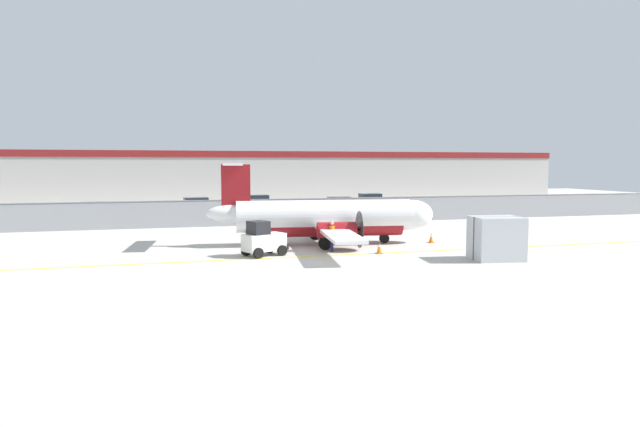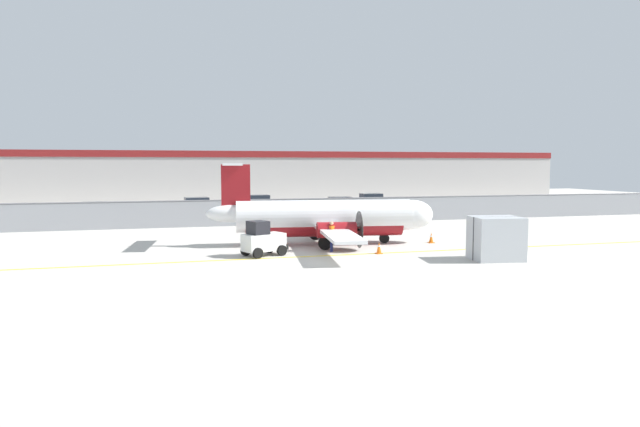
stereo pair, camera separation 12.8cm
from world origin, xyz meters
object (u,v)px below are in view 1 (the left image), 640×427
at_px(ground_crew_worker, 332,235).
at_px(traffic_cone_far_left, 349,236).
at_px(parked_car_0, 96,212).
at_px(parked_car_3, 340,205).
at_px(traffic_cone_near_left, 379,248).
at_px(traffic_cone_near_right, 431,238).
at_px(parked_car_1, 195,206).
at_px(baggage_tug, 263,240).
at_px(parked_car_4, 371,201).
at_px(commuter_airplane, 328,218).
at_px(cargo_container, 496,238).
at_px(parked_car_2, 256,203).

xyz_separation_m(ground_crew_worker, traffic_cone_far_left, (2.40, 4.19, -0.64)).
bearing_deg(parked_car_0, parked_car_3, 10.26).
xyz_separation_m(traffic_cone_near_left, traffic_cone_near_right, (4.69, 3.14, 0.00)).
height_order(traffic_cone_near_right, traffic_cone_far_left, same).
xyz_separation_m(parked_car_1, parked_car_3, (13.70, -2.89, 0.00)).
height_order(baggage_tug, parked_car_0, baggage_tug).
bearing_deg(parked_car_1, traffic_cone_near_right, 113.68).
bearing_deg(traffic_cone_near_right, parked_car_4, 77.16).
bearing_deg(parked_car_0, parked_car_1, 34.51).
bearing_deg(parked_car_4, parked_car_1, -173.00).
relative_size(commuter_airplane, parked_car_4, 3.83).
bearing_deg(parked_car_3, cargo_container, -83.37).
bearing_deg(traffic_cone_near_left, parked_car_1, 107.11).
xyz_separation_m(cargo_container, parked_car_3, (0.44, 27.35, -0.21)).
bearing_deg(parked_car_4, parked_car_3, -134.72).
xyz_separation_m(baggage_tug, parked_car_2, (4.32, 28.51, 0.04)).
xyz_separation_m(commuter_airplane, traffic_cone_near_right, (6.31, -1.12, -1.29)).
relative_size(parked_car_2, parked_car_3, 0.97).
bearing_deg(parked_car_0, ground_crew_worker, -49.49).
relative_size(traffic_cone_near_right, traffic_cone_far_left, 1.00).
height_order(parked_car_2, parked_car_4, same).
relative_size(traffic_cone_far_left, parked_car_1, 0.15).
xyz_separation_m(traffic_cone_near_left, parked_car_1, (-8.26, 26.81, 0.58)).
distance_m(cargo_container, parked_car_4, 33.04).
bearing_deg(parked_car_4, traffic_cone_near_right, -102.84).
relative_size(baggage_tug, cargo_container, 0.97).
distance_m(ground_crew_worker, traffic_cone_far_left, 4.87).
bearing_deg(baggage_tug, traffic_cone_near_right, -12.05).
bearing_deg(commuter_airplane, traffic_cone_far_left, 44.85).
bearing_deg(traffic_cone_near_right, parked_car_0, 138.21).
height_order(ground_crew_worker, traffic_cone_near_right, ground_crew_worker).
height_order(traffic_cone_near_right, parked_car_1, parked_car_1).
bearing_deg(baggage_tug, parked_car_0, 93.15).
bearing_deg(parked_car_3, parked_car_2, 150.15).
relative_size(ground_crew_worker, parked_car_1, 0.39).
xyz_separation_m(baggage_tug, parked_car_3, (11.65, 22.91, 0.04)).
bearing_deg(commuter_airplane, parked_car_0, 137.52).
xyz_separation_m(commuter_airplane, parked_car_2, (-0.26, 25.26, -0.71)).
height_order(traffic_cone_near_right, parked_car_2, parked_car_2).
xyz_separation_m(baggage_tug, cargo_container, (11.21, -4.44, 0.24)).
bearing_deg(traffic_cone_near_right, commuter_airplane, 169.89).
bearing_deg(baggage_tug, traffic_cone_far_left, 12.79).
distance_m(traffic_cone_far_left, parked_car_0, 23.64).
distance_m(parked_car_0, parked_car_4, 28.14).
relative_size(cargo_container, parked_car_0, 0.61).
bearing_deg(cargo_container, parked_car_4, 88.60).
xyz_separation_m(commuter_airplane, parked_car_1, (-6.64, 22.55, -0.71)).
relative_size(baggage_tug, parked_car_2, 0.61).
bearing_deg(parked_car_3, commuter_airplane, -102.23).
relative_size(traffic_cone_far_left, parked_car_3, 0.15).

